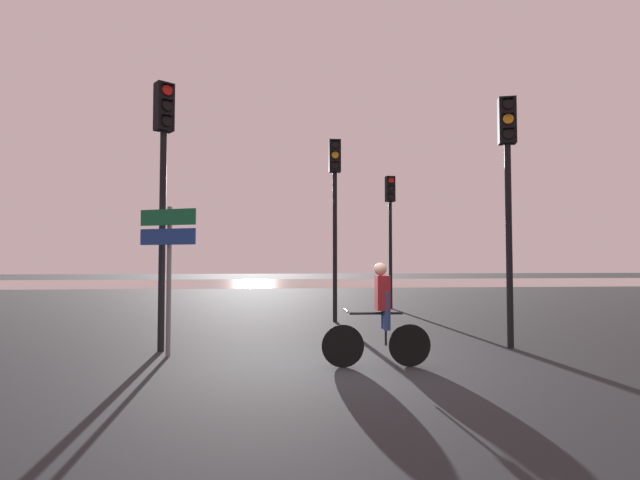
# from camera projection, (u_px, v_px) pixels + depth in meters

# --- Properties ---
(ground_plane) EXTENTS (120.00, 120.00, 0.00)m
(ground_plane) POSITION_uv_depth(u_px,v_px,m) (321.00, 366.00, 7.85)
(ground_plane) COLOR black
(water_strip) EXTENTS (80.00, 16.00, 0.01)m
(water_strip) POSITION_uv_depth(u_px,v_px,m) (279.00, 283.00, 38.44)
(water_strip) COLOR #9E937F
(water_strip) RESTS_ON ground
(traffic_light_near_left) EXTENTS (0.40, 0.42, 4.97)m
(traffic_light_near_left) POSITION_uv_depth(u_px,v_px,m) (163.00, 165.00, 9.24)
(traffic_light_near_left) COLOR black
(traffic_light_near_left) RESTS_ON ground
(traffic_light_near_right) EXTENTS (0.38, 0.39, 4.81)m
(traffic_light_near_right) POSITION_uv_depth(u_px,v_px,m) (508.00, 174.00, 9.58)
(traffic_light_near_right) COLOR black
(traffic_light_near_right) RESTS_ON ground
(traffic_light_far_right) EXTENTS (0.33, 0.35, 4.65)m
(traffic_light_far_right) POSITION_uv_depth(u_px,v_px,m) (390.00, 217.00, 17.54)
(traffic_light_far_right) COLOR black
(traffic_light_far_right) RESTS_ON ground
(traffic_light_center) EXTENTS (0.33, 0.34, 5.01)m
(traffic_light_center) POSITION_uv_depth(u_px,v_px,m) (335.00, 196.00, 13.71)
(traffic_light_center) COLOR black
(traffic_light_center) RESTS_ON ground
(direction_sign_post) EXTENTS (1.02, 0.47, 2.60)m
(direction_sign_post) POSITION_uv_depth(u_px,v_px,m) (168.00, 253.00, 8.66)
(direction_sign_post) COLOR slate
(direction_sign_post) RESTS_ON ground
(cyclist) EXTENTS (1.71, 0.46, 1.62)m
(cyclist) POSITION_uv_depth(u_px,v_px,m) (380.00, 314.00, 7.78)
(cyclist) COLOR black
(cyclist) RESTS_ON ground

